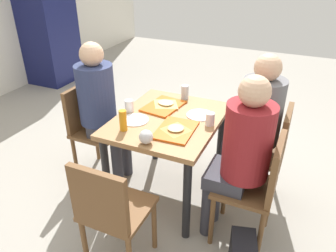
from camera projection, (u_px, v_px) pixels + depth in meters
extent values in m
cube|color=#9E998E|center=(168.00, 191.00, 2.95)|extent=(10.00, 10.00, 0.02)
cube|color=#9E7247|center=(168.00, 120.00, 2.60)|extent=(0.97, 0.80, 0.04)
cylinder|color=black|center=(187.00, 200.00, 2.31)|extent=(0.06, 0.06, 0.70)
cylinder|color=black|center=(220.00, 143.00, 2.99)|extent=(0.06, 0.06, 0.70)
cylinder|color=black|center=(107.00, 176.00, 2.56)|extent=(0.06, 0.06, 0.70)
cylinder|color=black|center=(155.00, 129.00, 3.24)|extent=(0.06, 0.06, 0.70)
cube|color=brown|center=(244.00, 188.00, 2.28)|extent=(0.40, 0.40, 0.03)
cube|color=brown|center=(276.00, 169.00, 2.12)|extent=(0.38, 0.04, 0.40)
cylinder|color=brown|center=(212.00, 221.00, 2.32)|extent=(0.04, 0.04, 0.43)
cylinder|color=brown|center=(225.00, 192.00, 2.59)|extent=(0.04, 0.04, 0.43)
cylinder|color=brown|center=(260.00, 236.00, 2.20)|extent=(0.04, 0.04, 0.43)
cylinder|color=brown|center=(268.00, 204.00, 2.47)|extent=(0.04, 0.04, 0.43)
cube|color=brown|center=(258.00, 153.00, 2.67)|extent=(0.40, 0.40, 0.03)
cube|color=brown|center=(285.00, 135.00, 2.50)|extent=(0.38, 0.04, 0.40)
cylinder|color=brown|center=(229.00, 182.00, 2.71)|extent=(0.04, 0.04, 0.43)
cylinder|color=brown|center=(239.00, 161.00, 2.98)|extent=(0.04, 0.04, 0.43)
cylinder|color=brown|center=(271.00, 193.00, 2.58)|extent=(0.04, 0.04, 0.43)
cylinder|color=brown|center=(277.00, 170.00, 2.86)|extent=(0.04, 0.04, 0.43)
cube|color=brown|center=(99.00, 132.00, 2.98)|extent=(0.40, 0.40, 0.03)
cube|color=brown|center=(80.00, 107.00, 2.94)|extent=(0.38, 0.04, 0.40)
cylinder|color=brown|center=(126.00, 148.00, 3.17)|extent=(0.04, 0.04, 0.43)
cylinder|color=brown|center=(106.00, 167.00, 2.89)|extent=(0.04, 0.04, 0.43)
cylinder|color=brown|center=(97.00, 141.00, 3.29)|extent=(0.04, 0.04, 0.43)
cylinder|color=brown|center=(75.00, 158.00, 3.02)|extent=(0.04, 0.04, 0.43)
cube|color=brown|center=(118.00, 208.00, 2.10)|extent=(0.40, 0.40, 0.03)
cube|color=brown|center=(99.00, 200.00, 1.85)|extent=(0.04, 0.38, 0.40)
cylinder|color=brown|center=(113.00, 211.00, 2.41)|extent=(0.04, 0.04, 0.43)
cylinder|color=brown|center=(154.00, 225.00, 2.29)|extent=(0.04, 0.04, 0.43)
cylinder|color=brown|center=(85.00, 244.00, 2.14)|extent=(0.04, 0.04, 0.43)
cylinder|color=#383842|center=(208.00, 209.00, 2.41)|extent=(0.10, 0.10, 0.46)
cylinder|color=#383842|center=(214.00, 196.00, 2.53)|extent=(0.10, 0.10, 0.46)
cube|color=#383842|center=(227.00, 176.00, 2.30)|extent=(0.32, 0.28, 0.10)
cylinder|color=maroon|center=(248.00, 141.00, 2.11)|extent=(0.32, 0.32, 0.52)
sphere|color=#DBAD89|center=(255.00, 91.00, 1.94)|extent=(0.20, 0.20, 0.20)
cylinder|color=#383842|center=(225.00, 173.00, 2.79)|extent=(0.10, 0.10, 0.46)
cylinder|color=#383842|center=(230.00, 163.00, 2.92)|extent=(0.10, 0.10, 0.46)
cube|color=#383842|center=(243.00, 143.00, 2.69)|extent=(0.32, 0.28, 0.10)
cylinder|color=slate|center=(261.00, 111.00, 2.50)|extent=(0.32, 0.32, 0.52)
sphere|color=#DBAD89|center=(268.00, 68.00, 2.33)|extent=(0.20, 0.20, 0.20)
cylinder|color=#383842|center=(126.00, 153.00, 3.06)|extent=(0.10, 0.10, 0.46)
cylinder|color=#383842|center=(117.00, 162.00, 2.94)|extent=(0.10, 0.10, 0.46)
cube|color=#383842|center=(110.00, 128.00, 2.90)|extent=(0.32, 0.28, 0.10)
cylinder|color=navy|center=(96.00, 94.00, 2.79)|extent=(0.32, 0.32, 0.52)
sphere|color=#DBAD89|center=(91.00, 54.00, 2.62)|extent=(0.20, 0.20, 0.20)
cube|color=#D85914|center=(176.00, 130.00, 2.40)|extent=(0.37, 0.28, 0.02)
cube|color=#D85914|center=(163.00, 106.00, 2.76)|extent=(0.39, 0.30, 0.02)
cylinder|color=white|center=(135.00, 120.00, 2.55)|extent=(0.22, 0.22, 0.01)
cylinder|color=white|center=(200.00, 115.00, 2.62)|extent=(0.22, 0.22, 0.01)
pyramid|color=#C68C47|center=(176.00, 129.00, 2.38)|extent=(0.22, 0.21, 0.01)
ellipsoid|color=#D8C67F|center=(176.00, 128.00, 2.38)|extent=(0.15, 0.15, 0.01)
pyramid|color=#DBAD60|center=(166.00, 103.00, 2.78)|extent=(0.23, 0.25, 0.01)
ellipsoid|color=#D8C67F|center=(166.00, 102.00, 2.77)|extent=(0.16, 0.18, 0.01)
cylinder|color=white|center=(129.00, 106.00, 2.67)|extent=(0.07, 0.07, 0.10)
cylinder|color=white|center=(210.00, 119.00, 2.46)|extent=(0.07, 0.07, 0.10)
cylinder|color=#B7BCC6|center=(185.00, 92.00, 2.90)|extent=(0.07, 0.07, 0.12)
cylinder|color=orange|center=(123.00, 120.00, 2.38)|extent=(0.06, 0.06, 0.16)
sphere|color=silver|center=(146.00, 137.00, 2.23)|extent=(0.10, 0.10, 0.10)
cube|color=#14194C|center=(48.00, 21.00, 4.98)|extent=(0.70, 0.60, 1.90)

